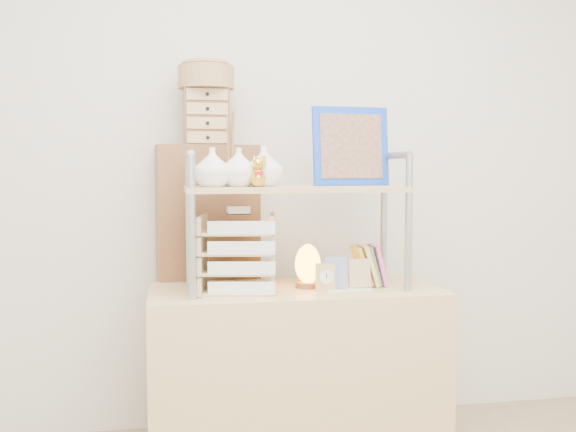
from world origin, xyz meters
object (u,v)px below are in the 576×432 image
desk (296,377)px  salt_lamp (308,265)px  letter_tray (238,257)px  cabinet (208,292)px

desk → salt_lamp: 0.47m
desk → letter_tray: 0.57m
desk → salt_lamp: (0.05, 0.02, 0.47)m
cabinet → letter_tray: size_ratio=3.90×
desk → salt_lamp: bearing=16.5°
desk → salt_lamp: size_ratio=6.61×
salt_lamp → desk: bearing=-163.5°
cabinet → salt_lamp: size_ratio=7.44×
cabinet → letter_tray: bearing=-80.0°
salt_lamp → cabinet: bearing=138.0°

